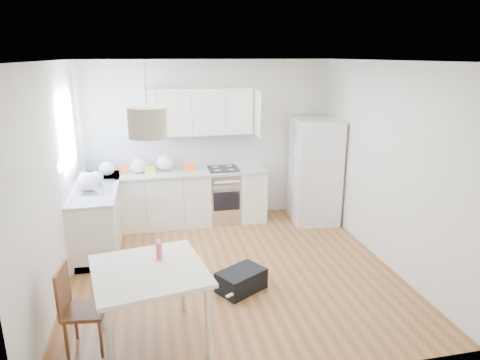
# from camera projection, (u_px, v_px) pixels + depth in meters

# --- Properties ---
(floor) EXTENTS (4.20, 4.20, 0.00)m
(floor) POSITION_uv_depth(u_px,v_px,m) (232.00, 270.00, 5.72)
(floor) COLOR brown
(floor) RESTS_ON ground
(ceiling) EXTENTS (4.20, 4.20, 0.00)m
(ceiling) POSITION_uv_depth(u_px,v_px,m) (231.00, 61.00, 4.96)
(ceiling) COLOR white
(ceiling) RESTS_ON wall_back
(wall_back) EXTENTS (4.20, 0.00, 4.20)m
(wall_back) POSITION_uv_depth(u_px,v_px,m) (208.00, 141.00, 7.31)
(wall_back) COLOR silver
(wall_back) RESTS_ON floor
(wall_left) EXTENTS (0.00, 4.20, 4.20)m
(wall_left) POSITION_uv_depth(u_px,v_px,m) (53.00, 183.00, 4.92)
(wall_left) COLOR silver
(wall_left) RESTS_ON floor
(wall_right) EXTENTS (0.00, 4.20, 4.20)m
(wall_right) POSITION_uv_depth(u_px,v_px,m) (384.00, 164.00, 5.76)
(wall_right) COLOR silver
(wall_right) RESTS_ON floor
(window_glassblock) EXTENTS (0.02, 1.00, 1.00)m
(window_glassblock) POSITION_uv_depth(u_px,v_px,m) (67.00, 132.00, 5.89)
(window_glassblock) COLOR #BFE0F9
(window_glassblock) RESTS_ON wall_left
(cabinets_back) EXTENTS (3.00, 0.60, 0.88)m
(cabinets_back) POSITION_uv_depth(u_px,v_px,m) (177.00, 199.00, 7.17)
(cabinets_back) COLOR silver
(cabinets_back) RESTS_ON floor
(cabinets_left) EXTENTS (0.60, 1.80, 0.88)m
(cabinets_left) POSITION_uv_depth(u_px,v_px,m) (98.00, 217.00, 6.36)
(cabinets_left) COLOR silver
(cabinets_left) RESTS_ON floor
(counter_back) EXTENTS (3.02, 0.64, 0.04)m
(counter_back) POSITION_uv_depth(u_px,v_px,m) (175.00, 173.00, 7.04)
(counter_back) COLOR #A5A7AA
(counter_back) RESTS_ON cabinets_back
(counter_left) EXTENTS (0.64, 1.82, 0.04)m
(counter_left) POSITION_uv_depth(u_px,v_px,m) (95.00, 188.00, 6.24)
(counter_left) COLOR #A5A7AA
(counter_left) RESTS_ON cabinets_left
(backsplash_back) EXTENTS (3.00, 0.01, 0.58)m
(backsplash_back) POSITION_uv_depth(u_px,v_px,m) (174.00, 151.00, 7.23)
(backsplash_back) COLOR white
(backsplash_back) RESTS_ON wall_back
(backsplash_left) EXTENTS (0.01, 1.80, 0.58)m
(backsplash_left) POSITION_uv_depth(u_px,v_px,m) (72.00, 168.00, 6.09)
(backsplash_left) COLOR white
(backsplash_left) RESTS_ON wall_left
(upper_cabinets) EXTENTS (1.70, 0.32, 0.75)m
(upper_cabinets) POSITION_uv_depth(u_px,v_px,m) (200.00, 112.00, 6.99)
(upper_cabinets) COLOR silver
(upper_cabinets) RESTS_ON wall_back
(range_oven) EXTENTS (0.50, 0.61, 0.88)m
(range_oven) POSITION_uv_depth(u_px,v_px,m) (224.00, 196.00, 7.33)
(range_oven) COLOR #BABCBF
(range_oven) RESTS_ON floor
(sink) EXTENTS (0.50, 0.80, 0.16)m
(sink) POSITION_uv_depth(u_px,v_px,m) (95.00, 188.00, 6.18)
(sink) COLOR #BABCBF
(sink) RESTS_ON counter_left
(refrigerator) EXTENTS (0.92, 0.95, 1.75)m
(refrigerator) POSITION_uv_depth(u_px,v_px,m) (315.00, 171.00, 7.27)
(refrigerator) COLOR white
(refrigerator) RESTS_ON floor
(dining_table) EXTENTS (1.20, 1.20, 0.82)m
(dining_table) POSITION_uv_depth(u_px,v_px,m) (149.00, 278.00, 4.08)
(dining_table) COLOR beige
(dining_table) RESTS_ON floor
(dining_chair) EXTENTS (0.41, 0.41, 0.87)m
(dining_chair) POSITION_uv_depth(u_px,v_px,m) (85.00, 309.00, 4.08)
(dining_chair) COLOR #4A2C16
(dining_chair) RESTS_ON floor
(drink_bottle) EXTENTS (0.07, 0.07, 0.21)m
(drink_bottle) POSITION_uv_depth(u_px,v_px,m) (159.00, 249.00, 4.22)
(drink_bottle) COLOR #E13E71
(drink_bottle) RESTS_ON dining_table
(gym_bag) EXTENTS (0.67, 0.60, 0.26)m
(gym_bag) POSITION_uv_depth(u_px,v_px,m) (241.00, 280.00, 5.20)
(gym_bag) COLOR black
(gym_bag) RESTS_ON floor
(pendant_lamp) EXTENTS (0.41, 0.41, 0.27)m
(pendant_lamp) POSITION_uv_depth(u_px,v_px,m) (148.00, 123.00, 3.84)
(pendant_lamp) COLOR beige
(pendant_lamp) RESTS_ON ceiling
(grocery_bag_a) EXTENTS (0.25, 0.21, 0.22)m
(grocery_bag_a) POSITION_uv_depth(u_px,v_px,m) (107.00, 169.00, 6.78)
(grocery_bag_a) COLOR silver
(grocery_bag_a) RESTS_ON counter_back
(grocery_bag_b) EXTENTS (0.27, 0.23, 0.25)m
(grocery_bag_b) POSITION_uv_depth(u_px,v_px,m) (139.00, 166.00, 6.92)
(grocery_bag_b) COLOR silver
(grocery_bag_b) RESTS_ON counter_back
(grocery_bag_c) EXTENTS (0.30, 0.26, 0.27)m
(grocery_bag_c) POSITION_uv_depth(u_px,v_px,m) (165.00, 163.00, 7.06)
(grocery_bag_c) COLOR silver
(grocery_bag_c) RESTS_ON counter_back
(grocery_bag_d) EXTENTS (0.21, 0.18, 0.19)m
(grocery_bag_d) POSITION_uv_depth(u_px,v_px,m) (96.00, 177.00, 6.36)
(grocery_bag_d) COLOR silver
(grocery_bag_d) RESTS_ON counter_back
(grocery_bag_e) EXTENTS (0.29, 0.25, 0.26)m
(grocery_bag_e) POSITION_uv_depth(u_px,v_px,m) (87.00, 182.00, 6.01)
(grocery_bag_e) COLOR silver
(grocery_bag_e) RESTS_ON counter_left
(snack_orange) EXTENTS (0.18, 0.12, 0.12)m
(snack_orange) POSITION_uv_depth(u_px,v_px,m) (190.00, 167.00, 7.10)
(snack_orange) COLOR #E34914
(snack_orange) RESTS_ON counter_back
(snack_yellow) EXTENTS (0.17, 0.11, 0.11)m
(snack_yellow) POSITION_uv_depth(u_px,v_px,m) (150.00, 171.00, 6.88)
(snack_yellow) COLOR yellow
(snack_yellow) RESTS_ON counter_back
(snack_red) EXTENTS (0.17, 0.11, 0.11)m
(snack_red) POSITION_uv_depth(u_px,v_px,m) (124.00, 170.00, 6.93)
(snack_red) COLOR red
(snack_red) RESTS_ON counter_back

